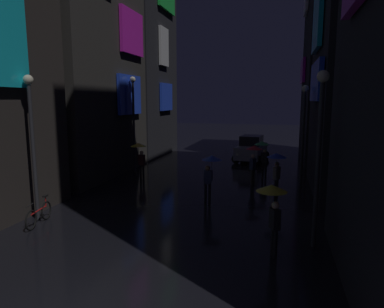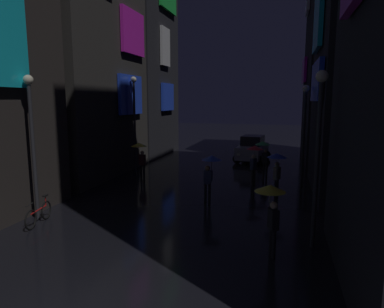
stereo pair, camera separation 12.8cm
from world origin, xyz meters
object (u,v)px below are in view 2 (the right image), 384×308
Objects in this scene: streetlamp_left_near at (32,131)px; streetlamp_right_near at (318,139)px; pedestrian_near_crossing_yellow at (140,151)px; streetlamp_left_far at (134,114)px; pedestrian_far_right_green at (264,149)px; car_distant at (252,149)px; bicycle_parked_at_storefront at (39,214)px; pedestrian_foreground_left_blue at (210,166)px; pedestrian_midstreet_centre_blue at (277,163)px; pedestrian_foreground_right_red at (254,154)px; pedestrian_midstreet_left_yellow at (271,201)px; streetlamp_right_far at (304,124)px.

streetlamp_right_near is (10.00, 0.08, -0.02)m from streetlamp_left_near.
pedestrian_near_crossing_yellow is 2.93m from streetlamp_left_far.
pedestrian_far_right_green is at bearing 102.21° from streetlamp_right_near.
streetlamp_left_near is at bearing -128.88° from pedestrian_far_right_green.
pedestrian_near_crossing_yellow is 0.49× the size of car_distant.
bicycle_parked_at_storefront is at bearing -126.27° from pedestrian_far_right_green.
streetlamp_left_far is at bearing -139.42° from car_distant.
car_distant is 9.38m from streetlamp_left_far.
streetlamp_left_near is (-5.93, -3.89, 1.74)m from pedestrian_foreground_left_blue.
streetlamp_right_near is (4.07, -3.81, 1.71)m from pedestrian_foreground_left_blue.
pedestrian_midstreet_centre_blue is at bearing 103.23° from streetlamp_right_near.
pedestrian_midstreet_left_yellow is at bearing -82.06° from pedestrian_foreground_right_red.
pedestrian_far_right_green is 0.49× the size of car_distant.
pedestrian_foreground_right_red is 1.18× the size of bicycle_parked_at_storefront.
streetlamp_left_far is (-6.81, -5.83, 2.76)m from car_distant.
pedestrian_midstreet_left_yellow is 2.33m from streetlamp_right_near.
pedestrian_midstreet_left_yellow is at bearing -90.26° from pedestrian_midstreet_centre_blue.
pedestrian_foreground_right_red is 7.27m from car_distant.
bicycle_parked_at_storefront is 16.61m from car_distant.
car_distant is at bearing 102.15° from streetlamp_right_near.
streetlamp_right_far is at bearing 81.64° from pedestrian_midstreet_left_yellow.
streetlamp_right_near is at bearing -76.77° from pedestrian_midstreet_centre_blue.
pedestrian_midstreet_left_yellow is at bearing -2.97° from bicycle_parked_at_storefront.
pedestrian_near_crossing_yellow is 7.25m from pedestrian_far_right_green.
pedestrian_far_right_green is at bearing 137.07° from streetlamp_right_far.
pedestrian_foreground_right_red is at bearing 4.08° from pedestrian_near_crossing_yellow.
pedestrian_midstreet_left_yellow is (-0.03, -6.25, 0.00)m from pedestrian_midstreet_centre_blue.
pedestrian_foreground_right_red is (-1.22, 2.30, 0.00)m from pedestrian_midstreet_centre_blue.
pedestrian_midstreet_centre_blue is 1.18× the size of bicycle_parked_at_storefront.
pedestrian_near_crossing_yellow is at bearing 133.25° from pedestrian_midstreet_left_yellow.
pedestrian_foreground_right_red is (6.41, 0.46, 0.00)m from pedestrian_near_crossing_yellow.
streetlamp_left_far reaches higher than pedestrian_foreground_left_blue.
pedestrian_far_right_green is at bearing -77.96° from car_distant.
streetlamp_right_far is at bearing -6.89° from streetlamp_left_far.
pedestrian_foreground_left_blue is at bearing -94.60° from car_distant.
pedestrian_foreground_right_red is 2.98m from streetlamp_right_far.
pedestrian_near_crossing_yellow is 11.10m from pedestrian_midstreet_left_yellow.
pedestrian_foreground_right_red is 0.36× the size of streetlamp_left_far.
pedestrian_near_crossing_yellow is 5.86m from pedestrian_foreground_left_blue.
streetlamp_left_far reaches higher than streetlamp_left_near.
car_distant is 15.34m from streetlamp_right_near.
pedestrian_foreground_right_red is 0.39× the size of streetlamp_left_near.
car_distant is (0.88, 10.99, -0.74)m from pedestrian_foreground_left_blue.
streetlamp_left_near is 0.91× the size of streetlamp_left_far.
pedestrian_near_crossing_yellow is at bearing 145.23° from pedestrian_foreground_left_blue.
streetlamp_right_near is (2.47, -7.61, 1.71)m from pedestrian_foreground_right_red.
streetlamp_left_far is (-0.40, 9.47, 3.29)m from bicycle_parked_at_storefront.
pedestrian_near_crossing_yellow is 7.79m from bicycle_parked_at_storefront.
car_distant is at bearing 114.36° from streetlamp_right_far.
pedestrian_foreground_right_red reaches higher than car_distant.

